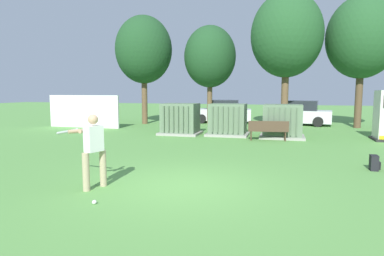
{
  "coord_description": "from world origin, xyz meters",
  "views": [
    {
      "loc": [
        2.23,
        -7.34,
        2.28
      ],
      "look_at": [
        -0.79,
        3.5,
        1.0
      ],
      "focal_mm": 30.75,
      "sensor_mm": 36.0,
      "label": 1
    }
  ],
  "objects_px": {
    "transformer_west": "(180,119)",
    "batter": "(92,147)",
    "transformer_mid_east": "(282,122)",
    "parked_car_leftmost": "(222,112)",
    "transformer_mid_west": "(228,120)",
    "parked_car_left_of_center": "(299,114)",
    "park_bench": "(268,129)",
    "sports_ball": "(94,202)",
    "backpack": "(374,163)"
  },
  "relations": [
    {
      "from": "transformer_west",
      "to": "batter",
      "type": "distance_m",
      "value": 9.74
    },
    {
      "from": "transformer_mid_east",
      "to": "parked_car_leftmost",
      "type": "bearing_deg",
      "value": 121.79
    },
    {
      "from": "transformer_mid_west",
      "to": "batter",
      "type": "relative_size",
      "value": 1.21
    },
    {
      "from": "parked_car_left_of_center",
      "to": "transformer_west",
      "type": "bearing_deg",
      "value": -132.52
    },
    {
      "from": "transformer_mid_east",
      "to": "batter",
      "type": "height_order",
      "value": "batter"
    },
    {
      "from": "transformer_west",
      "to": "batter",
      "type": "bearing_deg",
      "value": -84.54
    },
    {
      "from": "park_bench",
      "to": "batter",
      "type": "bearing_deg",
      "value": -112.77
    },
    {
      "from": "transformer_west",
      "to": "parked_car_left_of_center",
      "type": "xyz_separation_m",
      "value": [
        6.19,
        6.75,
        -0.04
      ]
    },
    {
      "from": "parked_car_left_of_center",
      "to": "transformer_mid_west",
      "type": "bearing_deg",
      "value": -119.76
    },
    {
      "from": "transformer_mid_east",
      "to": "sports_ball",
      "type": "xyz_separation_m",
      "value": [
        -3.6,
        -10.76,
        -0.74
      ]
    },
    {
      "from": "park_bench",
      "to": "transformer_mid_east",
      "type": "bearing_deg",
      "value": 61.82
    },
    {
      "from": "transformer_west",
      "to": "park_bench",
      "type": "height_order",
      "value": "transformer_west"
    },
    {
      "from": "backpack",
      "to": "parked_car_leftmost",
      "type": "bearing_deg",
      "value": 117.84
    },
    {
      "from": "parked_car_leftmost",
      "to": "batter",
      "type": "bearing_deg",
      "value": -90.06
    },
    {
      "from": "transformer_mid_east",
      "to": "sports_ball",
      "type": "bearing_deg",
      "value": -108.48
    },
    {
      "from": "batter",
      "to": "sports_ball",
      "type": "relative_size",
      "value": 19.33
    },
    {
      "from": "park_bench",
      "to": "parked_car_leftmost",
      "type": "height_order",
      "value": "parked_car_leftmost"
    },
    {
      "from": "park_bench",
      "to": "transformer_west",
      "type": "bearing_deg",
      "value": 166.75
    },
    {
      "from": "backpack",
      "to": "transformer_mid_east",
      "type": "bearing_deg",
      "value": 113.06
    },
    {
      "from": "transformer_west",
      "to": "backpack",
      "type": "bearing_deg",
      "value": -37.82
    },
    {
      "from": "park_bench",
      "to": "backpack",
      "type": "bearing_deg",
      "value": -57.06
    },
    {
      "from": "transformer_mid_east",
      "to": "transformer_west",
      "type": "bearing_deg",
      "value": -179.2
    },
    {
      "from": "transformer_west",
      "to": "transformer_mid_west",
      "type": "xyz_separation_m",
      "value": [
        2.47,
        0.24,
        0.0
      ]
    },
    {
      "from": "transformer_mid_east",
      "to": "parked_car_left_of_center",
      "type": "xyz_separation_m",
      "value": [
        1.03,
        6.68,
        -0.04
      ]
    },
    {
      "from": "parked_car_leftmost",
      "to": "park_bench",
      "type": "bearing_deg",
      "value": -65.61
    },
    {
      "from": "transformer_mid_west",
      "to": "transformer_west",
      "type": "bearing_deg",
      "value": -174.47
    },
    {
      "from": "park_bench",
      "to": "parked_car_left_of_center",
      "type": "relative_size",
      "value": 0.42
    },
    {
      "from": "transformer_mid_west",
      "to": "parked_car_left_of_center",
      "type": "bearing_deg",
      "value": 60.24
    },
    {
      "from": "backpack",
      "to": "sports_ball",
      "type": "bearing_deg",
      "value": -142.92
    },
    {
      "from": "parked_car_left_of_center",
      "to": "transformer_mid_east",
      "type": "bearing_deg",
      "value": -98.79
    },
    {
      "from": "transformer_west",
      "to": "backpack",
      "type": "relative_size",
      "value": 4.77
    },
    {
      "from": "transformer_mid_east",
      "to": "batter",
      "type": "relative_size",
      "value": 1.21
    },
    {
      "from": "transformer_west",
      "to": "parked_car_left_of_center",
      "type": "relative_size",
      "value": 0.48
    },
    {
      "from": "transformer_mid_east",
      "to": "parked_car_leftmost",
      "type": "distance_m",
      "value": 8.0
    },
    {
      "from": "parked_car_leftmost",
      "to": "transformer_mid_west",
      "type": "bearing_deg",
      "value": -77.06
    },
    {
      "from": "transformer_mid_west",
      "to": "backpack",
      "type": "distance_m",
      "value": 8.2
    },
    {
      "from": "transformer_mid_west",
      "to": "backpack",
      "type": "xyz_separation_m",
      "value": [
        5.28,
        -6.25,
        -0.57
      ]
    },
    {
      "from": "parked_car_left_of_center",
      "to": "sports_ball",
      "type": "bearing_deg",
      "value": -104.86
    },
    {
      "from": "transformer_mid_east",
      "to": "park_bench",
      "type": "height_order",
      "value": "transformer_mid_east"
    },
    {
      "from": "transformer_mid_west",
      "to": "batter",
      "type": "distance_m",
      "value": 10.05
    },
    {
      "from": "parked_car_left_of_center",
      "to": "park_bench",
      "type": "bearing_deg",
      "value": -101.88
    },
    {
      "from": "transformer_mid_west",
      "to": "park_bench",
      "type": "bearing_deg",
      "value": -32.21
    },
    {
      "from": "transformer_mid_west",
      "to": "transformer_mid_east",
      "type": "bearing_deg",
      "value": -3.55
    },
    {
      "from": "sports_ball",
      "to": "park_bench",
      "type": "bearing_deg",
      "value": 72.77
    },
    {
      "from": "transformer_mid_west",
      "to": "backpack",
      "type": "height_order",
      "value": "transformer_mid_west"
    },
    {
      "from": "backpack",
      "to": "transformer_west",
      "type": "bearing_deg",
      "value": 142.18
    },
    {
      "from": "parked_car_leftmost",
      "to": "parked_car_left_of_center",
      "type": "height_order",
      "value": "same"
    },
    {
      "from": "parked_car_leftmost",
      "to": "parked_car_left_of_center",
      "type": "xyz_separation_m",
      "value": [
        5.25,
        -0.12,
        0.0
      ]
    },
    {
      "from": "transformer_mid_west",
      "to": "parked_car_left_of_center",
      "type": "relative_size",
      "value": 0.48
    },
    {
      "from": "park_bench",
      "to": "parked_car_left_of_center",
      "type": "xyz_separation_m",
      "value": [
        1.65,
        7.82,
        0.22
      ]
    }
  ]
}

